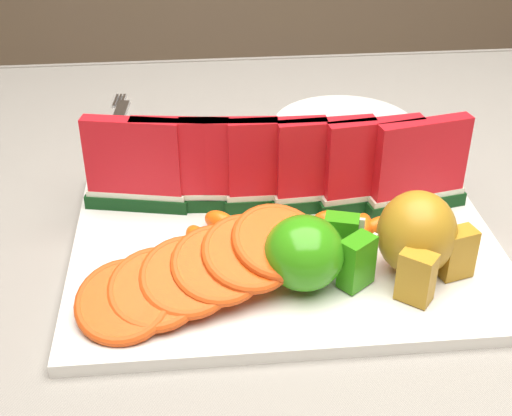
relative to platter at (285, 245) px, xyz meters
name	(u,v)px	position (x,y,z in m)	size (l,w,h in m)	color
table	(296,325)	(0.02, 0.01, -0.11)	(1.40, 0.90, 0.75)	#552F1F
tablecloth	(298,277)	(0.02, 0.01, -0.05)	(1.53, 1.03, 0.20)	gray
platter	(285,245)	(0.00, 0.00, 0.00)	(0.40, 0.30, 0.01)	silver
apple_cluster	(312,252)	(0.01, -0.07, 0.04)	(0.10, 0.08, 0.06)	#2D9411
pear_cluster	(419,237)	(0.11, -0.06, 0.04)	(0.10, 0.10, 0.08)	#AF6B1E
side_plate	(345,127)	(0.11, 0.25, 0.00)	(0.19, 0.19, 0.01)	silver
fork	(115,126)	(-0.18, 0.29, 0.00)	(0.03, 0.20, 0.00)	silver
watermelon_row	(277,168)	(0.00, 0.06, 0.05)	(0.39, 0.07, 0.10)	#113C14
orange_fan_front	(203,270)	(-0.08, -0.08, 0.03)	(0.23, 0.14, 0.06)	#D8430E
orange_fan_back	(239,161)	(-0.03, 0.13, 0.02)	(0.24, 0.11, 0.04)	#D8430E
tangerine_segments	(288,226)	(0.00, 0.01, 0.02)	(0.21, 0.07, 0.02)	orange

